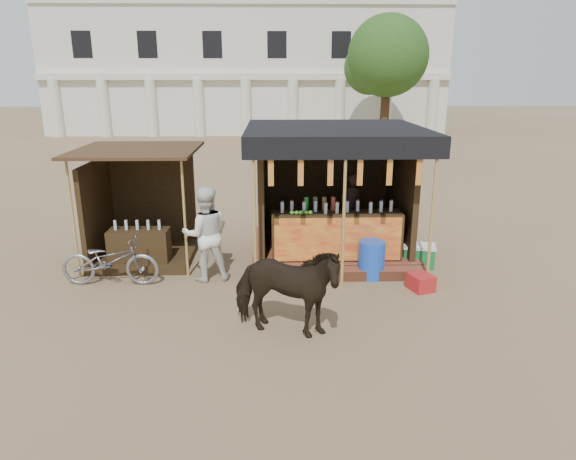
% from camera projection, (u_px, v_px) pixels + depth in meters
% --- Properties ---
extents(ground, '(120.00, 120.00, 0.00)m').
position_uv_depth(ground, '(291.00, 326.00, 8.07)').
color(ground, '#846B4C').
rests_on(ground, ground).
extents(main_stall, '(3.60, 3.61, 2.78)m').
position_uv_depth(main_stall, '(333.00, 209.00, 11.01)').
color(main_stall, brown).
rests_on(main_stall, ground).
extents(secondary_stall, '(2.40, 2.40, 2.38)m').
position_uv_depth(secondary_stall, '(136.00, 220.00, 10.84)').
color(secondary_stall, '#392815').
rests_on(secondary_stall, ground).
extents(cow, '(1.88, 1.27, 1.46)m').
position_uv_depth(cow, '(285.00, 290.00, 7.60)').
color(cow, black).
rests_on(cow, ground).
extents(motorbike, '(1.82, 0.68, 0.95)m').
position_uv_depth(motorbike, '(110.00, 261.00, 9.56)').
color(motorbike, gray).
rests_on(motorbike, ground).
extents(bystander, '(1.01, 0.86, 1.82)m').
position_uv_depth(bystander, '(206.00, 234.00, 9.68)').
color(bystander, white).
rests_on(bystander, ground).
extents(blue_barrel, '(0.61, 0.61, 0.73)m').
position_uv_depth(blue_barrel, '(371.00, 260.00, 9.92)').
color(blue_barrel, blue).
rests_on(blue_barrel, ground).
extents(red_crate, '(0.50, 0.54, 0.30)m').
position_uv_depth(red_crate, '(421.00, 282.00, 9.40)').
color(red_crate, '#AF1D1E').
rests_on(red_crate, ground).
extents(cooler, '(0.72, 0.58, 0.46)m').
position_uv_depth(cooler, '(419.00, 255.00, 10.57)').
color(cooler, '#186F30').
rests_on(cooler, ground).
extents(background_building, '(26.00, 7.45, 8.18)m').
position_uv_depth(background_building, '(248.00, 72.00, 35.52)').
color(background_building, silver).
rests_on(background_building, ground).
extents(tree, '(4.50, 4.40, 7.00)m').
position_uv_depth(tree, '(384.00, 59.00, 28.07)').
color(tree, '#382314').
rests_on(tree, ground).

